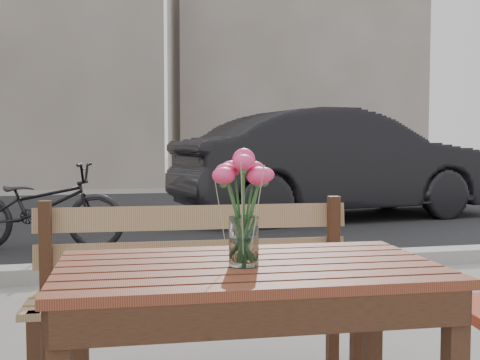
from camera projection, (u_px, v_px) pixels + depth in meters
The scene contains 7 objects.
street at pixel (143, 234), 6.84m from camera, with size 30.00×8.12×0.12m.
backdrop_buildings at pixel (125, 46), 15.74m from camera, with size 15.50×4.00×8.00m.
main_table at pixel (248, 301), 1.83m from camera, with size 1.17×0.72×0.70m.
main_bench at pixel (197, 274), 2.54m from camera, with size 1.39×0.48×0.85m.
main_vase at pixel (244, 193), 1.77m from camera, with size 0.19×0.19×0.35m.
parked_car at pixel (337, 164), 8.57m from camera, with size 1.61×4.62×1.52m, color black.
bicycle at pixel (40, 207), 5.95m from camera, with size 0.58×1.67×0.88m, color black.
Camera 1 is at (-0.44, -1.80, 1.07)m, focal length 45.00 mm.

